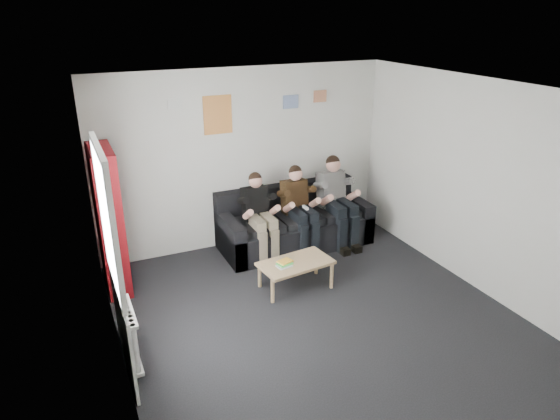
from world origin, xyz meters
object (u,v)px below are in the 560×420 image
at_px(sofa, 294,225).
at_px(person_left, 260,217).
at_px(person_middle, 300,209).
at_px(person_right, 338,201).
at_px(bookshelf, 110,220).
at_px(coffee_table, 296,265).

height_order(sofa, person_left, person_left).
distance_m(person_middle, person_right, 0.65).
height_order(person_left, person_right, person_right).
distance_m(sofa, bookshelf, 2.77).
xyz_separation_m(person_left, person_middle, (0.65, -0.00, 0.01)).
xyz_separation_m(person_left, person_right, (1.29, -0.01, 0.04)).
height_order(bookshelf, person_middle, bookshelf).
bearing_deg(person_left, bookshelf, 177.51).
bearing_deg(person_right, bookshelf, 171.92).
xyz_separation_m(bookshelf, person_right, (3.34, -0.06, -0.26)).
distance_m(bookshelf, person_middle, 2.72).
height_order(sofa, bookshelf, bookshelf).
xyz_separation_m(coffee_table, person_middle, (0.56, 0.99, 0.32)).
relative_size(sofa, bookshelf, 1.22).
relative_size(person_left, person_right, 0.93).
xyz_separation_m(bookshelf, person_left, (2.05, -0.05, -0.30)).
bearing_deg(person_right, person_left, 172.64).
relative_size(bookshelf, person_middle, 1.46).
distance_m(bookshelf, coffee_table, 2.46).
relative_size(person_left, person_middle, 0.98).
relative_size(person_middle, person_right, 0.95).
relative_size(sofa, person_middle, 1.78).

